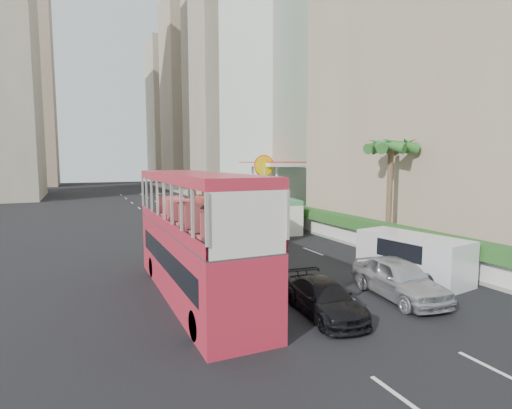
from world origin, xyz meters
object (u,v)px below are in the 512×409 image
minibus_near (249,221)px  minibus_far (278,214)px  car_black (324,315)px  car_silver_lane_b (398,298)px  palm_tree (389,195)px  panel_van_far (239,209)px  van_asset (240,231)px  shell_station (280,187)px  car_silver_lane_a (226,249)px  panel_van_near (412,257)px  double_decker_bus (195,235)px

minibus_near → minibus_far: 4.38m
car_black → minibus_far: (6.81, 16.67, 1.31)m
car_silver_lane_b → palm_tree: palm_tree is taller
car_black → panel_van_far: 25.04m
van_asset → car_black: bearing=-99.4°
minibus_far → panel_van_far: size_ratio=1.27×
minibus_near → shell_station: 15.71m
car_silver_lane_a → panel_van_near: panel_van_near is taller
double_decker_bus → minibus_near: 12.45m
car_black → minibus_far: 18.06m
car_black → minibus_near: minibus_near is taller
car_silver_lane_b → panel_van_far: size_ratio=1.02×
panel_van_near → shell_station: shell_station is taller
car_black → panel_van_near: (6.42, 2.19, 1.03)m
panel_van_far → palm_tree: (3.73, -16.29, 2.45)m
van_asset → minibus_far: (3.06, -0.72, 1.31)m
van_asset → shell_station: (8.62, 9.49, 2.75)m
panel_van_far → shell_station: bearing=28.8°
minibus_far → panel_van_far: 7.52m
minibus_far → minibus_near: bearing=-136.5°
minibus_far → panel_van_near: size_ratio=1.15×
double_decker_bus → car_black: double_decker_bus is taller
car_silver_lane_b → minibus_near: 13.99m
double_decker_bus → car_silver_lane_b: bearing=-25.7°
car_silver_lane_b → shell_station: bearing=79.3°
double_decker_bus → panel_van_near: size_ratio=2.13×
car_black → van_asset: size_ratio=1.00×
car_silver_lane_b → panel_van_far: bearing=90.9°
car_silver_lane_a → minibus_far: (6.24, 4.80, 1.31)m
minibus_far → shell_station: 11.72m
car_silver_lane_a → panel_van_far: panel_van_far is taller
panel_van_far → minibus_far: bearing=-83.0°
van_asset → panel_van_near: (2.67, -15.20, 1.03)m
double_decker_bus → panel_van_near: (10.05, -1.69, -1.50)m
van_asset → car_silver_lane_a: bearing=-117.1°
minibus_far → palm_tree: palm_tree is taller
car_silver_lane_a → palm_tree: (9.60, -3.99, 3.38)m
double_decker_bus → car_silver_lane_b: 8.62m
double_decker_bus → palm_tree: (13.80, 4.00, 0.85)m
van_asset → panel_van_near: panel_van_near is taller
car_black → minibus_near: bearing=83.9°
car_black → double_decker_bus: bearing=139.6°
shell_station → panel_van_near: bearing=-103.5°
car_silver_lane_a → shell_station: size_ratio=0.50×
minibus_far → shell_station: bearing=71.1°
van_asset → shell_station: size_ratio=0.53×
panel_van_far → shell_station: shell_station is taller
car_silver_lane_a → car_silver_lane_b: bearing=-73.1°
panel_van_far → panel_van_near: bearing=-85.9°
panel_van_far → shell_station: (5.93, 2.71, 1.82)m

